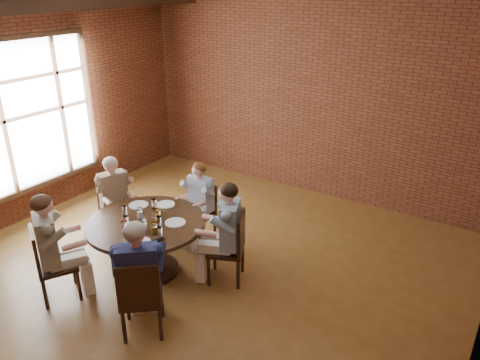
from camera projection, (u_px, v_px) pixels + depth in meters
The scene contains 29 objects.
floor at pixel (183, 285), 5.90m from camera, with size 7.00×7.00×0.00m, color #8F5D2C.
wall_back at pixel (310, 97), 7.91m from camera, with size 7.00×7.00×0.00m, color brown.
wall_left at pixel (5, 116), 6.85m from camera, with size 7.00×7.00×0.00m, color brown.
ceiling_beam at pixel (18, 3), 5.83m from camera, with size 0.22×6.90×0.26m, color #301E10.
window at pixel (33, 114), 7.15m from camera, with size 0.10×2.16×2.36m.
dining_table at pixel (147, 237), 5.97m from camera, with size 1.51×1.51×0.75m.
chair_a at pixel (233, 245), 5.82m from camera, with size 0.57×0.57×0.94m.
diner_a at pixel (226, 233), 5.76m from camera, with size 0.53×0.66×1.34m, color teal, non-canonical shape.
chair_b at pixel (202, 210), 6.75m from camera, with size 0.40×0.40×0.88m.
diner_b at pixel (199, 204), 6.64m from camera, with size 0.46×0.57×1.23m, color #9FADCB, non-canonical shape.
chair_c at pixel (115, 207), 6.82m from camera, with size 0.52×0.52×0.91m.
diner_c at pixel (116, 200), 6.70m from camera, with size 0.49×0.61×1.28m, color brown, non-canonical shape.
chair_d at pixel (48, 262), 5.47m from camera, with size 0.60×0.60×0.95m.
diner_d at pixel (54, 248), 5.44m from camera, with size 0.54×0.67×1.36m, color #B59B8E, non-canonical shape.
chair_e at pixel (141, 296), 4.88m from camera, with size 0.62×0.62×0.95m.
diner_e at pixel (140, 278), 4.89m from camera, with size 0.54×0.67×1.36m, color #1A2049, non-canonical shape.
plate_a at pixel (175, 223), 5.83m from camera, with size 0.26×0.26×0.01m, color white.
plate_b at pixel (165, 205), 6.29m from camera, with size 0.26×0.26×0.01m, color white.
plate_c at pixel (138, 205), 6.28m from camera, with size 0.26×0.26×0.01m, color white.
plate_d at pixel (139, 242), 5.40m from camera, with size 0.26×0.26×0.01m, color white.
glass_a at pixel (159, 222), 5.72m from camera, with size 0.07×0.07×0.14m, color white.
glass_b at pixel (158, 215), 5.89m from camera, with size 0.07×0.07×0.14m, color white.
glass_c at pixel (154, 204), 6.17m from camera, with size 0.07×0.07×0.14m, color white.
glass_d at pixel (140, 213), 5.94m from camera, with size 0.07×0.07×0.14m, color white.
glass_e at pixel (125, 211), 5.99m from camera, with size 0.07×0.07×0.14m, color white.
glass_f at pixel (125, 226), 5.62m from camera, with size 0.07×0.07×0.14m, color white.
glass_g at pixel (144, 225), 5.65m from camera, with size 0.07×0.07×0.14m, color white.
glass_h at pixel (154, 228), 5.58m from camera, with size 0.07×0.07×0.14m, color white.
smartphone at pixel (158, 240), 5.45m from camera, with size 0.08×0.15×0.01m, color black.
Camera 1 is at (3.28, -3.69, 3.57)m, focal length 35.00 mm.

